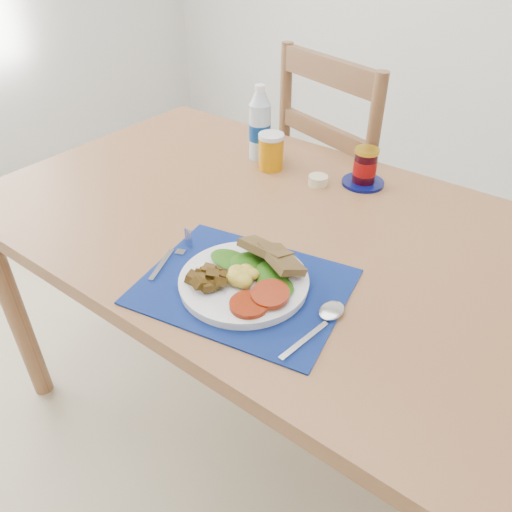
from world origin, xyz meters
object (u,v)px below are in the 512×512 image
(chair_far, at_px, (347,169))
(jam_on_saucer, at_px, (365,169))
(water_bottle, at_px, (260,127))
(breakfast_plate, at_px, (241,278))
(juice_glass, at_px, (271,152))

(chair_far, bearing_deg, jam_on_saucer, 139.45)
(water_bottle, xyz_separation_m, jam_on_saucer, (0.32, 0.04, -0.05))
(breakfast_plate, height_order, water_bottle, water_bottle)
(breakfast_plate, xyz_separation_m, juice_glass, (-0.27, 0.47, 0.03))
(chair_far, bearing_deg, water_bottle, 86.83)
(chair_far, relative_size, water_bottle, 5.68)
(chair_far, xyz_separation_m, water_bottle, (-0.12, -0.35, 0.23))
(jam_on_saucer, bearing_deg, juice_glass, -163.88)
(chair_far, height_order, jam_on_saucer, chair_far)
(chair_far, relative_size, breakfast_plate, 4.80)
(breakfast_plate, relative_size, jam_on_saucer, 2.25)
(water_bottle, height_order, jam_on_saucer, water_bottle)
(breakfast_plate, relative_size, water_bottle, 1.18)
(chair_far, distance_m, jam_on_saucer, 0.41)
(breakfast_plate, relative_size, juice_glass, 2.63)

